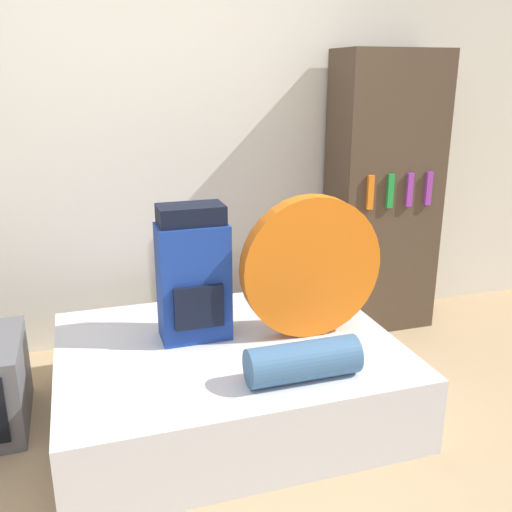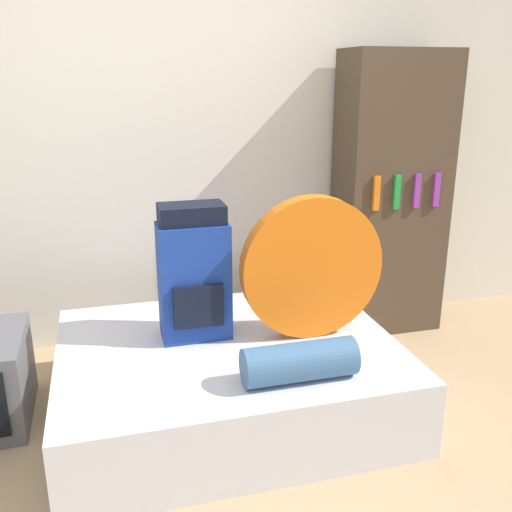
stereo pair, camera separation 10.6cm
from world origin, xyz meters
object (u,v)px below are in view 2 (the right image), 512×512
(bookshelf, at_px, (391,196))
(backpack, at_px, (194,274))
(tent_bag, at_px, (312,268))
(sleeping_roll, at_px, (299,362))

(bookshelf, bearing_deg, backpack, -155.80)
(tent_bag, height_order, sleeping_roll, tent_bag)
(backpack, relative_size, bookshelf, 0.38)
(backpack, bearing_deg, bookshelf, 24.20)
(backpack, xyz_separation_m, sleeping_roll, (0.37, -0.57, -0.25))
(sleeping_roll, bearing_deg, tent_bag, 63.82)
(tent_bag, bearing_deg, bookshelf, 42.82)
(backpack, height_order, bookshelf, bookshelf)
(sleeping_roll, bearing_deg, backpack, 122.95)
(sleeping_roll, relative_size, bookshelf, 0.28)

